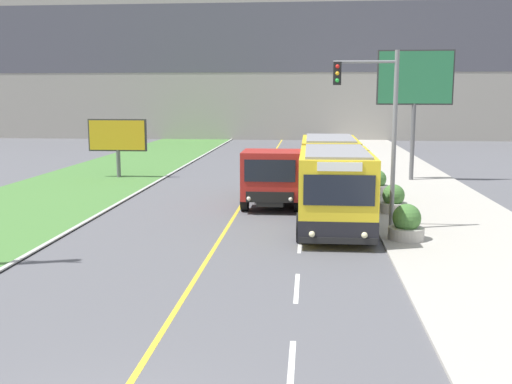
% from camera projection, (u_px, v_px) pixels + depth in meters
% --- Properties ---
extents(apartment_block_background, '(80.00, 8.04, 20.99)m').
position_uv_depth(apartment_block_background, '(284.00, 45.00, 68.24)').
color(apartment_block_background, gray).
rests_on(apartment_block_background, ground_plane).
extents(city_bus, '(2.67, 12.37, 2.98)m').
position_uv_depth(city_bus, '(332.00, 178.00, 24.63)').
color(city_bus, yellow).
rests_on(city_bus, ground_plane).
extents(dump_truck, '(2.56, 6.83, 2.56)m').
position_uv_depth(dump_truck, '(273.00, 178.00, 26.50)').
color(dump_truck, black).
rests_on(dump_truck, ground_plane).
extents(car_distant, '(1.80, 4.30, 1.45)m').
position_uv_depth(car_distant, '(319.00, 160.00, 39.42)').
color(car_distant, silver).
rests_on(car_distant, ground_plane).
extents(traffic_light_mast, '(2.28, 0.32, 6.45)m').
position_uv_depth(traffic_light_mast, '(377.00, 119.00, 21.18)').
color(traffic_light_mast, slate).
rests_on(traffic_light_mast, ground_plane).
extents(billboard_large, '(4.24, 0.24, 7.40)m').
position_uv_depth(billboard_large, '(415.00, 83.00, 33.63)').
color(billboard_large, '#59595B').
rests_on(billboard_large, ground_plane).
extents(billboard_small, '(3.51, 0.24, 3.50)m').
position_uv_depth(billboard_small, '(117.00, 137.00, 35.54)').
color(billboard_small, '#59595B').
rests_on(billboard_small, ground_plane).
extents(planter_round_near, '(1.20, 1.20, 1.21)m').
position_uv_depth(planter_round_near, '(406.00, 224.00, 20.16)').
color(planter_round_near, '#B7B2A8').
rests_on(planter_round_near, sidewalk_right).
extents(planter_round_second, '(1.14, 1.14, 1.18)m').
position_uv_depth(planter_round_second, '(393.00, 200.00, 24.82)').
color(planter_round_second, '#B7B2A8').
rests_on(planter_round_second, sidewalk_right).
extents(planter_round_third, '(1.13, 1.13, 1.18)m').
position_uv_depth(planter_round_third, '(377.00, 183.00, 29.50)').
color(planter_round_third, '#B7B2A8').
rests_on(planter_round_third, sidewalk_right).
extents(planter_round_far, '(1.09, 1.09, 1.17)m').
position_uv_depth(planter_round_far, '(369.00, 171.00, 34.17)').
color(planter_round_far, '#B7B2A8').
rests_on(planter_round_far, sidewalk_right).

